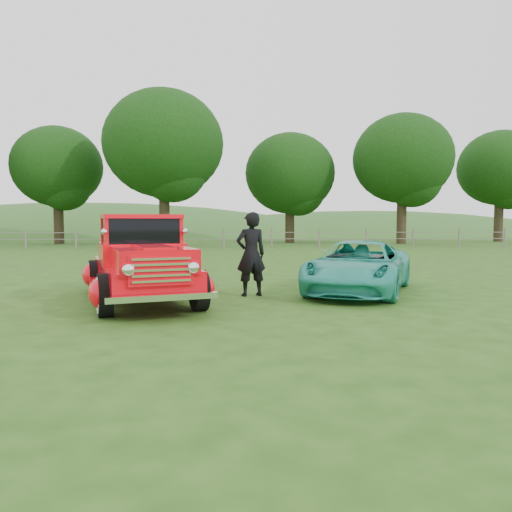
{
  "coord_description": "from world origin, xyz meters",
  "views": [
    {
      "loc": [
        0.3,
        -9.0,
        1.65
      ],
      "look_at": [
        0.87,
        1.2,
        0.93
      ],
      "focal_mm": 35.0,
      "sensor_mm": 36.0,
      "label": 1
    }
  ],
  "objects": [
    {
      "name": "tree_mid_west",
      "position": [
        -12.0,
        28.0,
        5.55
      ],
      "size": [
        6.4,
        6.4,
        8.46
      ],
      "color": "black",
      "rests_on": "ground"
    },
    {
      "name": "fence_line",
      "position": [
        0.0,
        22.0,
        0.6
      ],
      "size": [
        48.0,
        0.12,
        1.2
      ],
      "color": "#6C655B",
      "rests_on": "ground"
    },
    {
      "name": "tree_near_east",
      "position": [
        5.0,
        29.0,
        5.25
      ],
      "size": [
        6.8,
        6.8,
        8.33
      ],
      "color": "black",
      "rests_on": "ground"
    },
    {
      "name": "man",
      "position": [
        0.8,
        1.92,
        0.92
      ],
      "size": [
        0.77,
        0.62,
        1.85
      ],
      "primitive_type": "imported",
      "rotation": [
        0.0,
        0.0,
        3.43
      ],
      "color": "black",
      "rests_on": "ground"
    },
    {
      "name": "tree_mid_east",
      "position": [
        13.0,
        27.0,
        6.17
      ],
      "size": [
        7.2,
        7.2,
        9.44
      ],
      "color": "black",
      "rests_on": "ground"
    },
    {
      "name": "ground",
      "position": [
        0.0,
        0.0,
        0.0
      ],
      "size": [
        140.0,
        140.0,
        0.0
      ],
      "primitive_type": "plane",
      "color": "#244813",
      "rests_on": "ground"
    },
    {
      "name": "distant_hills",
      "position": [
        -4.08,
        59.46,
        -4.55
      ],
      "size": [
        116.0,
        60.0,
        18.0
      ],
      "color": "#2D5F23",
      "rests_on": "ground"
    },
    {
      "name": "tree_near_west",
      "position": [
        -4.0,
        25.0,
        6.8
      ],
      "size": [
        8.0,
        8.0,
        10.42
      ],
      "color": "black",
      "rests_on": "ground"
    },
    {
      "name": "teal_sedan",
      "position": [
        3.31,
        2.29,
        0.6
      ],
      "size": [
        3.6,
        4.75,
        1.2
      ],
      "primitive_type": "imported",
      "rotation": [
        0.0,
        0.0,
        -0.43
      ],
      "color": "teal",
      "rests_on": "ground"
    },
    {
      "name": "tree_far_east",
      "position": [
        22.0,
        30.0,
        5.86
      ],
      "size": [
        6.6,
        6.6,
        8.86
      ],
      "color": "black",
      "rests_on": "ground"
    },
    {
      "name": "red_pickup",
      "position": [
        -1.49,
        1.31,
        0.8
      ],
      "size": [
        3.29,
        5.28,
        1.78
      ],
      "rotation": [
        0.0,
        0.0,
        0.31
      ],
      "color": "black",
      "rests_on": "ground"
    }
  ]
}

